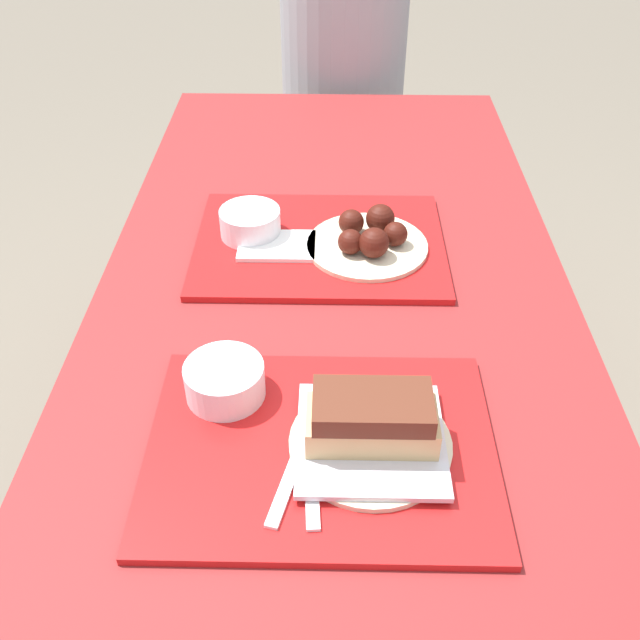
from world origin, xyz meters
The scene contains 14 objects.
ground_plane centered at (0.00, 0.00, 0.00)m, with size 12.00×12.00×0.00m, color #706656.
picnic_table centered at (0.00, 0.00, 0.68)m, with size 0.78×1.89×0.77m.
picnic_bench_far centered at (0.00, 1.17, 0.38)m, with size 0.74×0.28×0.46m.
tray_near centered at (-0.02, -0.23, 0.78)m, with size 0.44×0.33×0.01m.
tray_far centered at (-0.03, 0.24, 0.78)m, with size 0.44×0.33×0.01m.
bowl_coleslaw_near centered at (-0.15, -0.14, 0.81)m, with size 0.11×0.11×0.05m.
brisket_sandwich_plate centered at (0.05, -0.23, 0.82)m, with size 0.20×0.20×0.08m.
plastic_fork_near centered at (-0.05, -0.27, 0.79)m, with size 0.06×0.17×0.00m.
plastic_knife_near centered at (-0.03, -0.27, 0.79)m, with size 0.03×0.17×0.00m.
condiment_packet centered at (0.01, -0.15, 0.79)m, with size 0.04×0.03×0.01m.
bowl_coleslaw_far centered at (-0.15, 0.26, 0.81)m, with size 0.11×0.11×0.05m.
wings_plate_far centered at (0.06, 0.23, 0.81)m, with size 0.21×0.21×0.06m.
napkin_far centered at (-0.10, 0.22, 0.79)m, with size 0.13×0.09×0.01m.
person_seated_across centered at (0.02, 1.17, 0.78)m, with size 0.34×0.34×0.75m.
Camera 1 is at (-0.01, -0.82, 1.47)m, focal length 40.00 mm.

